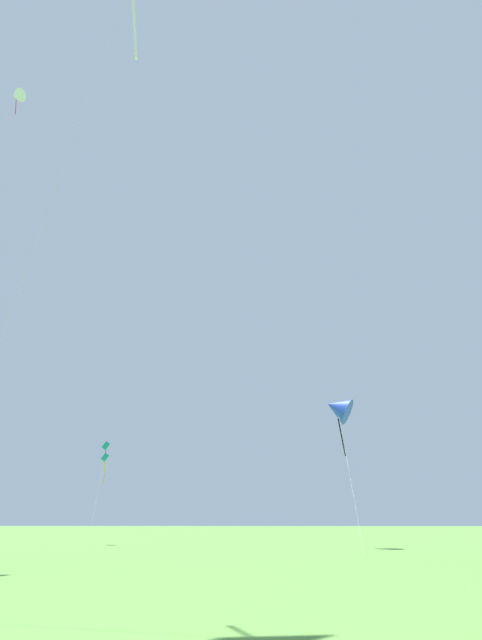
# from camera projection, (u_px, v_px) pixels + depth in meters

# --- Properties ---
(kite_blue_delta) EXTENTS (2.70, 11.74, 10.48)m
(kite_blue_delta) POSITION_uv_depth(u_px,v_px,m) (338.00, 408.00, 41.54)
(kite_blue_delta) COLOR blue
(kite_blue_delta) RESTS_ON ground_plane
(kite_teal_box) EXTENTS (0.88, 5.06, 7.57)m
(kite_teal_box) POSITION_uv_depth(u_px,v_px,m) (105.00, 453.00, 45.62)
(kite_teal_box) COLOR teal
(kite_teal_box) RESTS_ON ground_plane
(kite_white_distant) EXTENTS (3.04, 8.38, 25.54)m
(kite_white_distant) POSITION_uv_depth(u_px,v_px,m) (16.00, 97.00, 33.80)
(kite_white_distant) COLOR white
(kite_white_distant) RESTS_ON ground_plane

